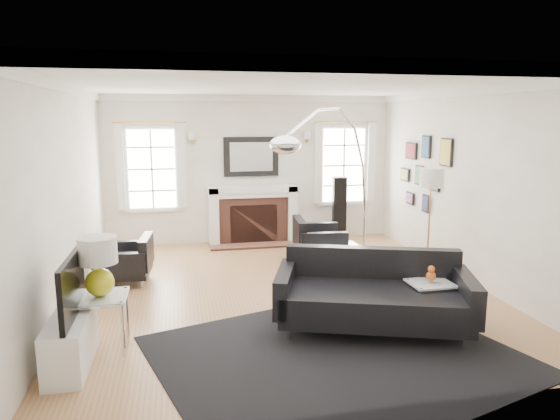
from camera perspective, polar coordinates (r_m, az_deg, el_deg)
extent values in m
plane|color=#A16743|center=(7.05, 0.35, -9.19)|extent=(6.00, 6.00, 0.00)
cube|color=white|center=(9.65, -3.34, 4.64)|extent=(5.50, 0.04, 2.80)
cube|color=white|center=(3.88, 9.58, -4.12)|extent=(5.50, 0.04, 2.80)
cube|color=white|center=(6.71, -23.27, 1.29)|extent=(0.04, 6.00, 2.80)
cube|color=white|center=(7.76, 20.68, 2.59)|extent=(0.04, 6.00, 2.80)
cube|color=white|center=(6.66, 0.38, 14.15)|extent=(5.50, 6.00, 0.02)
cube|color=white|center=(6.66, 0.38, 13.64)|extent=(5.50, 6.00, 0.12)
cube|color=white|center=(9.50, -7.59, -0.71)|extent=(0.18, 0.38, 1.10)
cube|color=white|center=(9.71, 1.27, -0.38)|extent=(0.18, 0.38, 1.10)
cube|color=white|center=(9.49, -3.14, 2.42)|extent=(1.70, 0.38, 0.12)
cube|color=white|center=(9.51, -3.13, 1.82)|extent=(1.50, 0.34, 0.10)
cube|color=brown|center=(9.61, -3.12, -1.11)|extent=(1.30, 0.30, 0.90)
cube|color=black|center=(9.53, -3.03, -1.64)|extent=(0.90, 0.10, 0.76)
cube|color=brown|center=(9.45, -2.85, -3.98)|extent=(1.70, 0.50, 0.04)
cube|color=black|center=(9.59, -3.32, 6.10)|extent=(1.05, 0.06, 0.75)
cube|color=white|center=(9.55, -3.29, 6.09)|extent=(0.82, 0.02, 0.55)
cube|color=white|center=(9.53, -14.43, 4.56)|extent=(1.00, 0.05, 1.60)
cube|color=white|center=(9.50, -14.43, 4.54)|extent=(0.84, 0.02, 1.44)
cube|color=white|center=(9.47, -17.80, 4.66)|extent=(0.14, 0.05, 1.55)
cube|color=white|center=(9.41, -11.11, 4.93)|extent=(0.14, 0.05, 1.55)
cube|color=white|center=(10.05, 7.23, 5.09)|extent=(1.00, 0.05, 1.60)
cube|color=white|center=(10.02, 7.28, 5.07)|extent=(0.84, 0.02, 1.44)
cube|color=white|center=(9.78, 4.36, 5.30)|extent=(0.14, 0.05, 1.55)
cube|color=white|center=(10.14, 10.37, 5.33)|extent=(0.14, 0.05, 1.55)
cube|color=black|center=(8.21, 18.47, 6.28)|extent=(0.03, 0.34, 0.44)
cube|color=gold|center=(8.20, 18.36, 6.28)|extent=(0.01, 0.29, 0.39)
cube|color=black|center=(8.78, 16.37, 6.95)|extent=(0.03, 0.28, 0.38)
cube|color=#305A84|center=(8.77, 16.27, 6.95)|extent=(0.01, 0.23, 0.33)
cube|color=black|center=(9.27, 14.75, 6.57)|extent=(0.03, 0.40, 0.30)
cube|color=maroon|center=(9.26, 14.65, 6.57)|extent=(0.01, 0.35, 0.25)
cube|color=black|center=(8.52, 17.28, 3.09)|extent=(0.03, 0.30, 0.30)
cube|color=#9D7E47|center=(8.51, 17.17, 3.09)|extent=(0.01, 0.25, 0.25)
cube|color=black|center=(8.99, 15.62, 3.86)|extent=(0.03, 0.26, 0.34)
cube|color=#558E5F|center=(8.99, 15.52, 3.86)|extent=(0.01, 0.21, 0.29)
cube|color=black|center=(9.49, 14.10, 3.95)|extent=(0.03, 0.32, 0.24)
cube|color=#B8BA4F|center=(9.48, 14.00, 3.95)|extent=(0.01, 0.27, 0.19)
cube|color=black|center=(8.79, 16.36, 0.71)|extent=(0.03, 0.24, 0.30)
cube|color=navy|center=(8.78, 16.26, 0.71)|extent=(0.01, 0.19, 0.25)
cube|color=black|center=(9.32, 14.65, 1.33)|extent=(0.03, 0.28, 0.22)
cube|color=#A6608C|center=(9.31, 14.55, 1.32)|extent=(0.01, 0.23, 0.17)
cube|color=white|center=(5.35, -22.81, -13.71)|extent=(0.35, 1.00, 0.50)
cube|color=black|center=(5.15, -22.69, -8.10)|extent=(0.05, 1.00, 0.58)
cube|color=black|center=(5.27, 6.49, -16.23)|extent=(4.08, 3.71, 0.01)
cube|color=black|center=(5.80, 10.61, -10.43)|extent=(2.25, 1.57, 0.34)
cube|color=black|center=(6.13, 10.43, -6.81)|extent=(2.00, 0.80, 0.57)
cube|color=black|center=(5.77, 0.55, -8.92)|extent=(0.46, 0.97, 0.43)
cube|color=black|center=(5.91, 20.52, -9.13)|extent=(0.46, 0.97, 0.43)
cube|color=black|center=(7.67, -17.38, -6.06)|extent=(0.78, 0.78, 0.27)
cube|color=black|center=(7.57, -15.04, -4.61)|extent=(0.19, 0.73, 0.45)
cube|color=black|center=(7.99, -16.96, -4.59)|extent=(0.73, 0.17, 0.34)
cube|color=black|center=(7.30, -17.93, -6.04)|extent=(0.73, 0.17, 0.34)
cube|color=black|center=(8.46, 4.56, -3.97)|extent=(0.83, 0.83, 0.29)
cube|color=black|center=(8.35, 2.24, -2.64)|extent=(0.20, 0.78, 0.48)
cube|color=black|center=(8.07, 5.09, -3.84)|extent=(0.78, 0.18, 0.37)
cube|color=black|center=(8.80, 4.09, -2.62)|extent=(0.78, 0.18, 0.37)
cube|color=silver|center=(8.08, 6.46, -4.23)|extent=(0.77, 0.77, 0.02)
cylinder|color=silver|center=(7.71, 4.77, -6.17)|extent=(0.04, 0.04, 0.34)
cylinder|color=silver|center=(7.92, 9.60, -5.82)|extent=(0.04, 0.04, 0.34)
cylinder|color=silver|center=(8.35, 3.44, -4.86)|extent=(0.04, 0.04, 0.34)
cylinder|color=silver|center=(8.55, 7.93, -4.58)|extent=(0.04, 0.04, 0.34)
cube|color=silver|center=(5.50, -19.80, -9.32)|extent=(0.53, 0.53, 0.02)
cylinder|color=silver|center=(5.43, -22.34, -12.89)|extent=(0.04, 0.04, 0.58)
cylinder|color=silver|center=(5.36, -17.54, -12.88)|extent=(0.04, 0.04, 0.58)
cylinder|color=silver|center=(5.83, -21.53, -11.20)|extent=(0.04, 0.04, 0.58)
cylinder|color=silver|center=(5.77, -17.09, -11.16)|extent=(0.04, 0.04, 0.58)
cube|color=silver|center=(5.97, 16.83, -8.03)|extent=(0.48, 0.41, 0.02)
cylinder|color=silver|center=(5.83, 15.68, -11.09)|extent=(0.04, 0.04, 0.53)
cylinder|color=silver|center=(6.02, 19.16, -10.60)|extent=(0.04, 0.04, 0.53)
cylinder|color=silver|center=(6.10, 14.27, -10.04)|extent=(0.04, 0.04, 0.53)
cylinder|color=silver|center=(6.28, 17.63, -9.62)|extent=(0.04, 0.04, 0.53)
sphere|color=gold|center=(5.45, -19.91, -7.78)|extent=(0.29, 0.29, 0.29)
cylinder|color=gold|center=(5.41, -20.00, -6.32)|extent=(0.04, 0.04, 0.12)
cylinder|color=white|center=(5.36, -20.13, -4.34)|extent=(0.39, 0.39, 0.27)
sphere|color=#CD571A|center=(5.95, 16.87, -7.24)|extent=(0.11, 0.11, 0.11)
sphere|color=#CD571A|center=(5.92, 16.91, -6.48)|extent=(0.08, 0.08, 0.08)
cube|color=white|center=(7.86, 9.49, -6.43)|extent=(0.27, 0.43, 0.22)
ellipsoid|color=silver|center=(5.85, 0.58, 7.45)|extent=(0.37, 0.37, 0.22)
cylinder|color=#BD8841|center=(7.83, 16.35, -7.49)|extent=(0.21, 0.21, 0.03)
cylinder|color=#BD8841|center=(7.65, 16.62, -2.33)|extent=(0.03, 0.03, 1.47)
cylinder|color=white|center=(7.52, 16.93, 3.55)|extent=(0.34, 0.34, 0.27)
cube|color=black|center=(9.80, 6.78, 0.11)|extent=(0.29, 0.29, 1.26)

